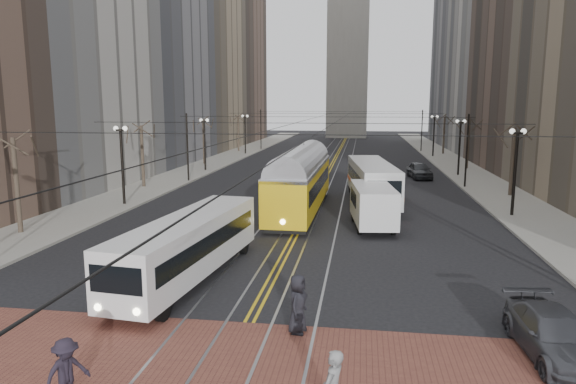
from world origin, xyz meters
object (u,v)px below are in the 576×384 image
(rear_bus, at_px, (372,183))
(cargo_van, at_px, (373,207))
(transit_bus, at_px, (189,249))
(streetcar, at_px, (301,187))
(sedan_grey, at_px, (419,170))
(pedestrian_d, at_px, (67,373))
(pedestrian_a, at_px, (298,304))
(sedan_parked, at_px, (554,335))

(rear_bus, distance_m, cargo_van, 8.03)
(transit_bus, height_order, streetcar, streetcar)
(transit_bus, relative_size, cargo_van, 1.86)
(sedan_grey, relative_size, pedestrian_d, 2.67)
(transit_bus, bearing_deg, pedestrian_a, -34.32)
(transit_bus, xyz_separation_m, sedan_grey, (13.02, 32.84, -0.54))
(cargo_van, height_order, sedan_parked, cargo_van)
(streetcar, xyz_separation_m, pedestrian_d, (-2.84, -24.45, -0.83))
(sedan_grey, xyz_separation_m, pedestrian_a, (-7.77, -37.37, 0.18))
(sedan_grey, bearing_deg, sedan_parked, -97.39)
(sedan_grey, bearing_deg, streetcar, -126.58)
(sedan_parked, bearing_deg, pedestrian_d, -164.57)
(transit_bus, height_order, rear_bus, rear_bus)
(transit_bus, xyz_separation_m, streetcar, (3.00, 14.92, 0.39))
(sedan_grey, height_order, sedan_parked, sedan_grey)
(streetcar, bearing_deg, rear_bus, 37.48)
(pedestrian_d, bearing_deg, sedan_grey, 14.59)
(streetcar, relative_size, cargo_van, 2.54)
(rear_bus, xyz_separation_m, sedan_grey, (5.03, 14.22, -0.73))
(streetcar, relative_size, rear_bus, 1.25)
(streetcar, height_order, sedan_grey, streetcar)
(transit_bus, relative_size, sedan_grey, 2.26)
(transit_bus, bearing_deg, sedan_grey, 74.77)
(pedestrian_a, bearing_deg, cargo_van, 1.25)
(sedan_parked, distance_m, pedestrian_a, 7.77)
(transit_bus, bearing_deg, streetcar, 85.03)
(transit_bus, distance_m, sedan_grey, 35.33)
(rear_bus, xyz_separation_m, cargo_van, (-0.05, -8.03, -0.26))
(sedan_parked, xyz_separation_m, pedestrian_d, (-12.84, -4.50, 0.23))
(cargo_van, height_order, pedestrian_d, cargo_van)
(streetcar, distance_m, pedestrian_a, 19.59)
(streetcar, distance_m, rear_bus, 6.22)
(streetcar, distance_m, sedan_grey, 20.55)
(sedan_parked, bearing_deg, sedan_grey, 86.08)
(rear_bus, xyz_separation_m, pedestrian_d, (-7.83, -28.15, -0.64))
(streetcar, bearing_deg, cargo_van, -40.28)
(rear_bus, height_order, sedan_grey, rear_bus)
(cargo_van, height_order, pedestrian_a, cargo_van)
(rear_bus, relative_size, sedan_parked, 2.53)
(pedestrian_d, bearing_deg, rear_bus, 15.93)
(sedan_grey, bearing_deg, rear_bus, -116.84)
(transit_bus, relative_size, rear_bus, 0.91)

